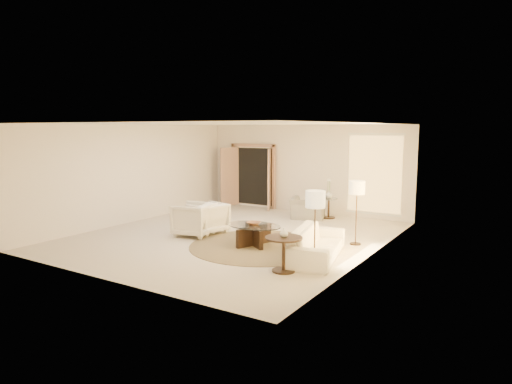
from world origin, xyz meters
The scene contains 18 objects.
room centered at (0.00, 0.00, 1.40)m, with size 7.04×8.04×2.83m.
windows_right centered at (3.45, 0.10, 1.35)m, with size 0.10×6.40×2.40m, color #ECB95E, non-canonical shape.
window_back_corner centered at (2.30, 3.95, 1.35)m, with size 1.70×0.10×2.40m, color #ECB95E, non-canonical shape.
curtains_right centered at (3.40, 1.00, 1.30)m, with size 0.06×5.20×2.60m, color beige, non-canonical shape.
french_doors centered at (-1.90, 3.82, 1.07)m, with size 1.95×0.66×2.16m.
area_rug centered at (1.08, -0.53, 0.01)m, with size 3.24×3.24×0.01m, color #40321E.
sofa centered at (2.60, -0.73, 0.32)m, with size 2.18×0.85×0.64m, color white.
armchair_left centered at (-0.77, -0.08, 0.43)m, with size 0.84×0.78×0.86m, color white.
armchair_right centered at (-0.87, -0.52, 0.46)m, with size 0.89×0.83×0.92m, color white.
accent_chair centered at (0.63, 2.97, 0.43)m, with size 0.98×0.64×0.85m, color gray.
coffee_table centered at (0.94, -0.55, 0.30)m, with size 1.66×1.66×0.48m.
end_table centered at (2.45, -1.89, 0.46)m, with size 0.71×0.71×0.67m.
side_table centered at (1.11, 3.40, 0.37)m, with size 0.53×0.53×0.61m.
floor_lamp_near centered at (2.90, 0.79, 1.28)m, with size 0.36×0.36×1.50m.
floor_lamp_far centered at (2.90, -1.49, 1.30)m, with size 0.37×0.37×1.53m.
bowl centered at (0.94, -0.55, 0.52)m, with size 0.32×0.32×0.08m, color brown.
end_vase centered at (2.45, -1.89, 0.75)m, with size 0.16×0.16×0.17m, color silver.
side_vase centered at (1.11, 3.40, 0.72)m, with size 0.21×0.21×0.22m, color silver.
Camera 1 is at (6.44, -9.24, 2.70)m, focal length 32.00 mm.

